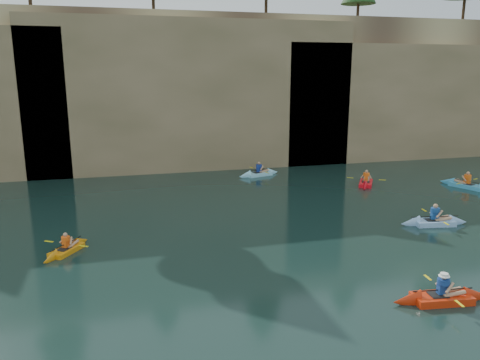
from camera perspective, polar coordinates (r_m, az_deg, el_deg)
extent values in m
plane|color=black|center=(14.87, 2.35, -16.31)|extent=(160.00, 160.00, 0.00)
cube|color=tan|center=(42.56, -9.79, 11.16)|extent=(70.00, 16.00, 12.00)
cube|color=#9B805E|center=(35.49, -5.38, 10.45)|extent=(24.00, 2.40, 11.40)
cube|color=#9B805E|center=(43.57, 21.92, 9.03)|extent=(26.00, 2.40, 9.84)
cube|color=black|center=(34.78, -14.86, 3.22)|extent=(3.50, 1.00, 3.20)
cube|color=black|center=(37.36, 7.14, 5.22)|extent=(5.00, 1.00, 4.50)
cube|color=red|center=(16.93, 23.38, -13.05)|extent=(2.65, 1.12, 0.29)
cone|color=red|center=(17.56, 26.86, -12.46)|extent=(1.00, 0.88, 0.77)
cone|color=red|center=(16.37, 19.64, -13.64)|extent=(1.00, 0.88, 0.77)
cube|color=black|center=(16.81, 22.97, -12.77)|extent=(0.61, 0.55, 0.04)
cube|color=navy|center=(16.76, 23.51, -11.82)|extent=(0.36, 0.25, 0.49)
sphere|color=tan|center=(16.63, 23.62, -10.72)|extent=(0.21, 0.21, 0.21)
cylinder|color=black|center=(16.81, 23.47, -12.17)|extent=(2.04, 0.29, 0.04)
cube|color=yellow|center=(17.53, 21.91, -10.97)|extent=(0.13, 0.43, 0.02)
cube|color=yellow|center=(16.11, 25.19, -13.47)|extent=(0.13, 0.43, 0.02)
cylinder|color=white|center=(16.61, 23.63, -10.60)|extent=(0.35, 0.35, 0.10)
cube|color=orange|center=(20.81, -20.39, -7.95)|extent=(1.74, 2.18, 0.24)
cone|color=orange|center=(21.56, -18.72, -7.09)|extent=(0.96, 0.99, 0.65)
cone|color=orange|center=(20.09, -22.19, -8.88)|extent=(0.96, 0.99, 0.65)
cube|color=black|center=(20.67, -20.66, -7.86)|extent=(0.64, 0.68, 0.04)
cube|color=#F95E14|center=(20.70, -20.46, -7.08)|extent=(0.32, 0.35, 0.43)
sphere|color=tan|center=(20.60, -20.53, -6.27)|extent=(0.18, 0.18, 0.18)
cylinder|color=black|center=(20.72, -20.44, -7.29)|extent=(1.07, 1.62, 0.04)
cube|color=yellow|center=(21.25, -22.27, -6.94)|extent=(0.40, 0.30, 0.02)
cube|color=yellow|center=(20.22, -18.52, -7.64)|extent=(0.40, 0.30, 0.02)
cube|color=#8FBCF0|center=(24.72, 22.58, -4.77)|extent=(2.69, 1.25, 0.29)
cone|color=#8FBCF0|center=(25.31, 25.03, -4.60)|extent=(1.03, 0.94, 0.80)
cone|color=#8FBCF0|center=(24.18, 20.01, -4.93)|extent=(1.03, 0.94, 0.80)
cube|color=black|center=(24.62, 22.29, -4.53)|extent=(0.63, 0.59, 0.04)
cube|color=navy|center=(24.60, 22.67, -3.82)|extent=(0.40, 0.29, 0.54)
sphere|color=tan|center=(24.50, 22.75, -2.95)|extent=(0.23, 0.23, 0.23)
cylinder|color=black|center=(24.64, 22.64, -4.13)|extent=(2.34, 0.43, 0.04)
cube|color=yellow|center=(25.56, 21.52, -3.43)|extent=(0.15, 0.43, 0.02)
cube|color=yellow|center=(23.73, 23.84, -4.88)|extent=(0.15, 0.43, 0.02)
cube|color=red|center=(31.88, 15.09, -0.35)|extent=(2.09, 2.64, 0.28)
cone|color=red|center=(33.09, 15.21, 0.13)|extent=(1.14, 1.19, 0.76)
cone|color=red|center=(30.67, 14.97, -0.86)|extent=(1.14, 1.19, 0.76)
cube|color=black|center=(31.71, 15.09, -0.22)|extent=(0.70, 0.72, 0.04)
cube|color=orange|center=(31.79, 15.13, 0.36)|extent=(0.37, 0.41, 0.51)
sphere|color=tan|center=(31.72, 15.17, 1.00)|extent=(0.21, 0.21, 0.21)
cylinder|color=black|center=(31.82, 15.12, 0.14)|extent=(1.24, 1.91, 0.04)
cube|color=yellow|center=(31.88, 13.29, 0.27)|extent=(0.40, 0.29, 0.02)
cube|color=yellow|center=(31.80, 16.96, 0.01)|extent=(0.40, 0.29, 0.02)
cube|color=#98E3FF|center=(33.56, 2.32, 0.76)|extent=(2.67, 1.46, 0.28)
cone|color=#98E3FF|center=(34.21, 4.00, 0.98)|extent=(1.07, 0.98, 0.76)
cone|color=#98E3FF|center=(32.93, 0.57, 0.53)|extent=(1.07, 0.98, 0.76)
cube|color=black|center=(33.45, 2.11, 0.92)|extent=(0.66, 0.61, 0.04)
cube|color=navy|center=(33.47, 2.33, 1.44)|extent=(0.39, 0.31, 0.51)
sphere|color=tan|center=(33.40, 2.33, 2.05)|extent=(0.21, 0.21, 0.21)
cylinder|color=black|center=(33.50, 2.32, 1.23)|extent=(2.17, 0.65, 0.04)
cube|color=yellow|center=(34.34, 1.39, 1.53)|extent=(0.19, 0.43, 0.02)
cube|color=yellow|center=(32.67, 3.31, 0.91)|extent=(0.19, 0.43, 0.02)
cube|color=#3FA4D8|center=(33.41, 25.91, -0.61)|extent=(1.85, 2.95, 0.29)
cone|color=#3FA4D8|center=(34.01, 23.91, -0.19)|extent=(1.12, 1.23, 0.79)
cube|color=black|center=(33.32, 26.16, -0.47)|extent=(0.67, 0.70, 0.04)
cube|color=orange|center=(33.32, 25.98, 0.10)|extent=(0.35, 0.42, 0.53)
sphere|color=tan|center=(33.25, 26.05, 0.74)|extent=(0.22, 0.22, 0.22)
cylinder|color=black|center=(33.35, 25.96, -0.13)|extent=(0.93, 2.18, 0.04)
cube|color=yellow|center=(32.41, 25.09, -0.40)|extent=(0.42, 0.23, 0.02)
cube|color=yellow|center=(34.30, 26.78, 0.12)|extent=(0.42, 0.23, 0.02)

